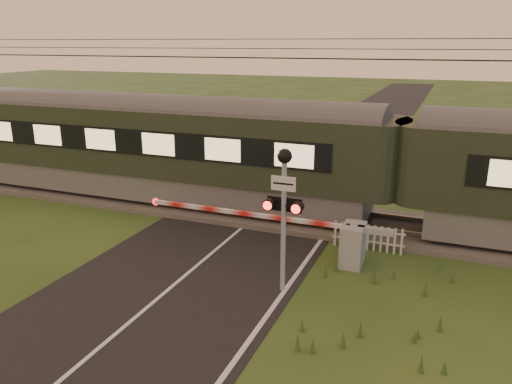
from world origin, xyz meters
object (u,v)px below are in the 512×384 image
at_px(crossing_signal, 284,196).
at_px(picket_fence, 368,237).
at_px(boom_gate, 340,241).
at_px(train, 400,167).

relative_size(crossing_signal, picket_fence, 1.68).
height_order(boom_gate, crossing_signal, crossing_signal).
bearing_deg(train, crossing_signal, -112.22).
distance_m(crossing_signal, picket_fence, 4.25).
bearing_deg(crossing_signal, boom_gate, 66.05).
xyz_separation_m(train, picket_fence, (-0.59, -1.89, -1.79)).
xyz_separation_m(boom_gate, crossing_signal, (-0.96, -2.16, 1.84)).
distance_m(train, boom_gate, 3.64).
relative_size(boom_gate, crossing_signal, 2.08).
relative_size(train, crossing_signal, 11.28).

